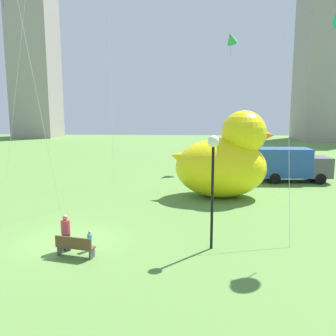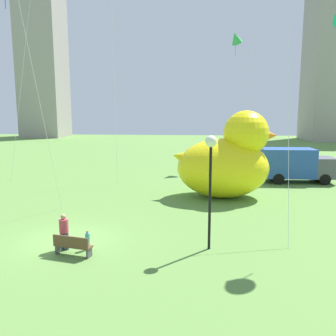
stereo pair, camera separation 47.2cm
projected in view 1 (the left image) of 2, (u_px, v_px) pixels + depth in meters
name	position (u px, v px, depth m)	size (l,w,h in m)	color
ground_plane	(69.00, 241.00, 16.55)	(140.00, 140.00, 0.00)	#5C883E
park_bench	(75.00, 246.00, 14.73)	(1.70, 0.81, 0.90)	brown
person_adult	(66.00, 231.00, 15.34)	(0.39, 0.39, 1.61)	#38476B
person_child	(90.00, 240.00, 15.40)	(0.22, 0.22, 0.88)	silver
giant_inflatable_duck	(225.00, 161.00, 24.64)	(7.27, 4.66, 6.02)	yellow
lamppost	(213.00, 161.00, 15.08)	(0.50, 0.50, 5.01)	black
box_truck	(291.00, 165.00, 30.09)	(6.02, 2.48, 2.85)	#264CA5
city_skyline	(234.00, 50.00, 71.49)	(74.27, 14.44, 39.01)	#9E938C
kite_green	(231.00, 39.00, 36.13)	(2.69, 2.72, 14.00)	silver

